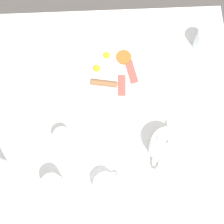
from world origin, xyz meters
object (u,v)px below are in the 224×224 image
object	(u,v)px
creamer_jug	(63,137)
fork_by_plate	(54,75)
teapot_near	(166,146)
knife_by_plate	(186,83)
water_glass_tall	(204,39)
breakfast_plate	(113,71)
wine_glass_spare	(53,185)
teacup_with_saucer_left	(106,184)
napkin_folded	(63,34)

from	to	relation	value
creamer_jug	fork_by_plate	bearing A→B (deg)	-171.25
teapot_near	knife_by_plate	distance (m)	0.29
water_glass_tall	fork_by_plate	size ratio (longest dim) A/B	0.63
breakfast_plate	knife_by_plate	xyz separation A→B (m)	(0.06, 0.30, -0.01)
breakfast_plate	wine_glass_spare	bearing A→B (deg)	-27.78
teapot_near	knife_by_plate	world-z (taller)	teapot_near
breakfast_plate	fork_by_plate	xyz separation A→B (m)	(0.01, -0.25, -0.01)
teapot_near	water_glass_tall	distance (m)	0.48
breakfast_plate	teacup_with_saucer_left	world-z (taller)	teacup_with_saucer_left
fork_by_plate	teacup_with_saucer_left	bearing A→B (deg)	23.69
fork_by_plate	creamer_jug	bearing A→B (deg)	8.75
water_glass_tall	teacup_with_saucer_left	bearing A→B (deg)	-37.28
teapot_near	breakfast_plate	bearing A→B (deg)	52.35
napkin_folded	fork_by_plate	distance (m)	0.19
teacup_with_saucer_left	creamer_jug	size ratio (longest dim) A/B	1.47
teacup_with_saucer_left	water_glass_tall	distance (m)	0.71
teapot_near	creamer_jug	bearing A→B (deg)	105.38
teapot_near	napkin_folded	world-z (taller)	teapot_near
knife_by_plate	teacup_with_saucer_left	bearing A→B (deg)	-41.15
teapot_near	fork_by_plate	distance (m)	0.54
wine_glass_spare	fork_by_plate	size ratio (longest dim) A/B	0.60
creamer_jug	knife_by_plate	size ratio (longest dim) A/B	0.41
breakfast_plate	wine_glass_spare	size ratio (longest dim) A/B	2.99
water_glass_tall	creamer_jug	bearing A→B (deg)	-56.77
teapot_near	creamer_jug	size ratio (longest dim) A/B	2.17
teacup_with_saucer_left	water_glass_tall	xyz separation A→B (m)	(-0.56, 0.43, 0.02)
water_glass_tall	fork_by_plate	bearing A→B (deg)	-79.68
wine_glass_spare	knife_by_plate	bearing A→B (deg)	126.11
creamer_jug	knife_by_plate	distance (m)	0.54
creamer_jug	napkin_folded	bearing A→B (deg)	-179.70
teapot_near	wine_glass_spare	world-z (taller)	teapot_near
creamer_jug	fork_by_plate	size ratio (longest dim) A/B	0.60
water_glass_tall	teapot_near	bearing A→B (deg)	-24.32
wine_glass_spare	knife_by_plate	xyz separation A→B (m)	(-0.39, 0.53, -0.04)
breakfast_plate	creamer_jug	distance (m)	0.34
wine_glass_spare	napkin_folded	size ratio (longest dim) A/B	0.66
breakfast_plate	teacup_with_saucer_left	xyz separation A→B (m)	(0.45, -0.05, 0.02)
wine_glass_spare	napkin_folded	distance (m)	0.63
wine_glass_spare	fork_by_plate	world-z (taller)	wine_glass_spare
fork_by_plate	wine_glass_spare	bearing A→B (deg)	1.27
breakfast_plate	fork_by_plate	distance (m)	0.25
fork_by_plate	water_glass_tall	bearing A→B (deg)	100.32
water_glass_tall	knife_by_plate	distance (m)	0.19
creamer_jug	knife_by_plate	bearing A→B (deg)	113.15
breakfast_plate	napkin_folded	size ratio (longest dim) A/B	1.97
teacup_with_saucer_left	breakfast_plate	bearing A→B (deg)	173.84
wine_glass_spare	fork_by_plate	bearing A→B (deg)	-178.73
creamer_jug	knife_by_plate	world-z (taller)	creamer_jug
napkin_folded	knife_by_plate	bearing A→B (deg)	64.09
breakfast_plate	water_glass_tall	world-z (taller)	water_glass_tall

